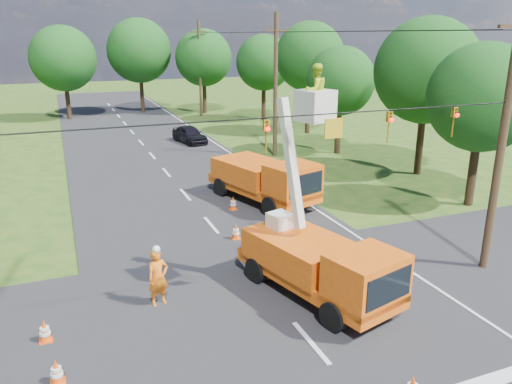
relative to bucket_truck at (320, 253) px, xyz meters
name	(u,v)px	position (x,y,z in m)	size (l,w,h in m)	color
ground	(167,173)	(-1.51, 17.64, -1.62)	(140.00, 140.00, 0.00)	#224A16
road_main	(167,173)	(-1.51, 17.64, -1.62)	(12.00, 100.00, 0.06)	black
road_cross	(282,310)	(-1.51, -0.36, -1.62)	(56.00, 10.00, 0.07)	black
edge_line	(248,165)	(4.09, 17.64, -1.62)	(0.12, 90.00, 0.02)	silver
bucket_truck	(320,253)	(0.00, 0.00, 0.00)	(3.75, 6.46, 7.71)	orange
second_truck	(265,179)	(2.16, 9.87, -0.32)	(4.27, 7.08, 2.50)	orange
ground_worker	(158,278)	(-5.14, 1.46, -0.64)	(0.72, 0.47, 1.97)	#D75812
distant_car	(190,134)	(2.27, 26.31, -0.92)	(1.66, 4.13, 1.41)	black
traffic_cone_2	(236,232)	(-0.96, 5.73, -1.26)	(0.38, 0.38, 0.71)	#F44B0C
traffic_cone_3	(233,203)	(0.18, 9.37, -1.26)	(0.38, 0.38, 0.71)	#F44B0C
traffic_cone_4	(57,372)	(-8.34, -1.50, -1.26)	(0.38, 0.38, 0.71)	#F44B0C
traffic_cone_5	(45,331)	(-8.64, 0.57, -1.26)	(0.38, 0.38, 0.71)	#F44B0C
traffic_cone_7	(226,173)	(1.68, 15.03, -1.26)	(0.38, 0.38, 0.71)	#F44B0C
traffic_cone_8	(269,269)	(-1.02, 1.85, -1.26)	(0.38, 0.38, 0.71)	#F44B0C
pole_right_near	(503,136)	(6.99, -0.36, 3.49)	(1.80, 0.30, 10.00)	#4C3823
pole_right_mid	(275,85)	(6.99, 19.64, 3.49)	(1.80, 0.30, 10.00)	#4C3823
pole_right_far	(200,68)	(6.99, 39.64, 3.49)	(1.80, 0.30, 10.00)	#4C3823
signal_span	(352,126)	(0.72, -0.36, 4.26)	(18.00, 0.29, 1.07)	black
tree_right_a	(483,98)	(11.99, 5.64, 3.94)	(5.40, 5.40, 8.28)	#382616
tree_right_b	(427,71)	(13.49, 11.64, 4.81)	(6.40, 6.40, 9.65)	#382616
tree_right_c	(340,81)	(11.69, 18.64, 3.69)	(5.00, 5.00, 7.83)	#382616
tree_right_d	(310,57)	(13.29, 26.64, 5.06)	(6.00, 6.00, 9.70)	#382616
tree_right_e	(264,63)	(12.29, 34.64, 4.19)	(5.60, 5.60, 8.63)	#382616
tree_far_a	(63,59)	(-6.51, 42.64, 4.57)	(6.60, 6.60, 9.50)	#382616
tree_far_b	(139,51)	(1.49, 44.64, 5.19)	(7.00, 7.00, 10.32)	#382616
tree_far_c	(204,58)	(7.99, 41.64, 4.44)	(6.20, 6.20, 9.18)	#382616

